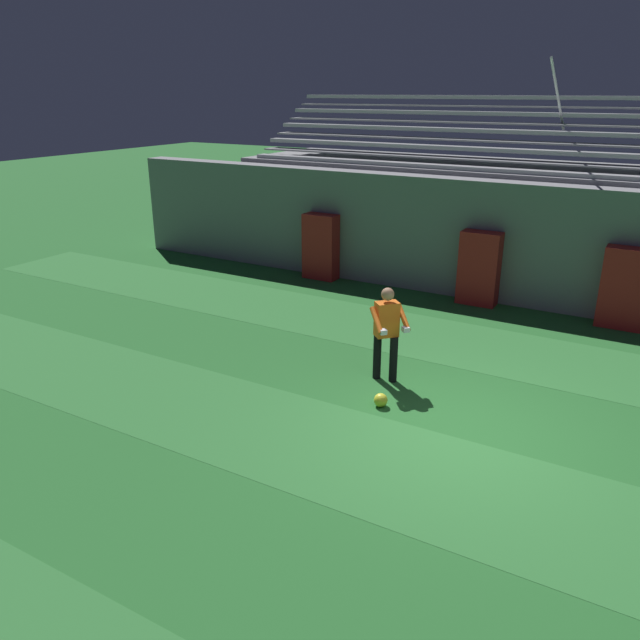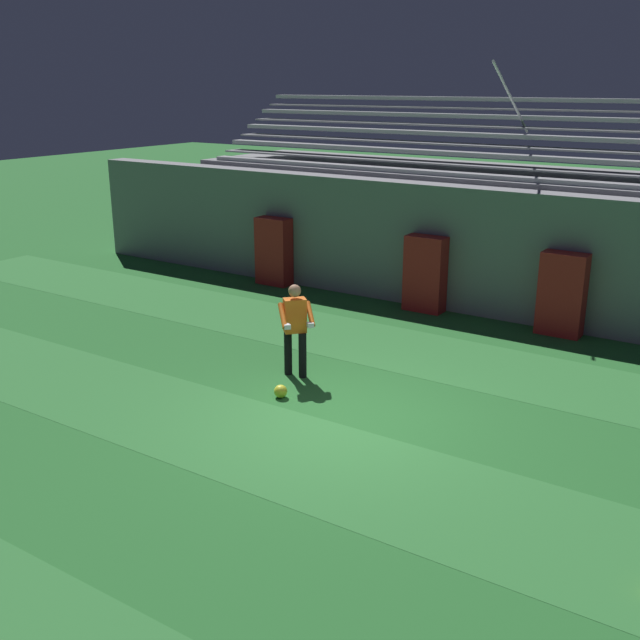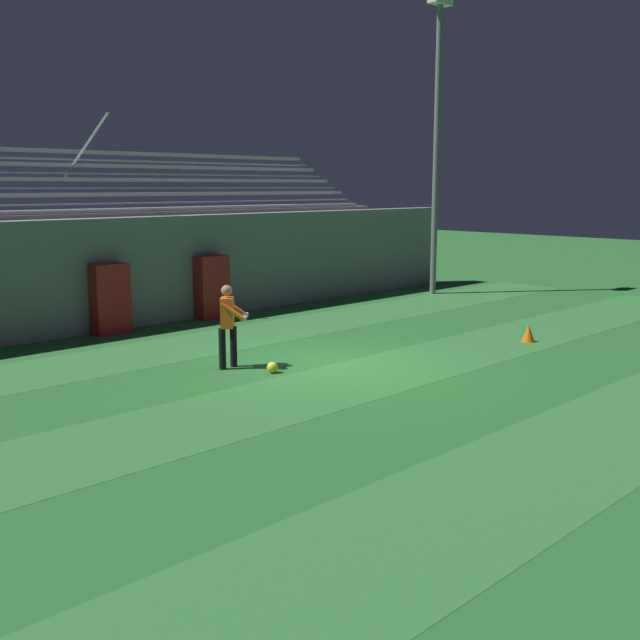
% 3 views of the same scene
% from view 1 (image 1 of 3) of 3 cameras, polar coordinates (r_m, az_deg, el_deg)
% --- Properties ---
extents(ground_plane, '(80.00, 80.00, 0.00)m').
position_cam_1_polar(ground_plane, '(9.54, 12.48, -10.01)').
color(ground_plane, '#286B2D').
extents(turf_stripe_mid, '(28.00, 2.34, 0.01)m').
position_cam_1_polar(turf_stripe_mid, '(8.47, 9.59, -14.02)').
color(turf_stripe_mid, '#337A38').
rests_on(turf_stripe_mid, ground).
extents(turf_stripe_far, '(28.00, 2.34, 0.01)m').
position_cam_1_polar(turf_stripe_far, '(12.48, 17.34, -2.97)').
color(turf_stripe_far, '#337A38').
rests_on(turf_stripe_far, ground).
extents(back_wall, '(24.00, 0.60, 2.80)m').
position_cam_1_polar(back_wall, '(15.02, 20.75, 6.13)').
color(back_wall, gray).
rests_on(back_wall, ground).
extents(padding_pillar_gate_left, '(0.91, 0.44, 1.72)m').
position_cam_1_polar(padding_pillar_gate_left, '(14.94, 14.34, 4.59)').
color(padding_pillar_gate_left, '#B21E1E').
rests_on(padding_pillar_gate_left, ground).
extents(padding_pillar_gate_right, '(0.91, 0.44, 1.72)m').
position_cam_1_polar(padding_pillar_gate_right, '(14.46, 26.03, 2.63)').
color(padding_pillar_gate_right, '#B21E1E').
rests_on(padding_pillar_gate_right, ground).
extents(padding_pillar_far_left, '(0.91, 0.44, 1.72)m').
position_cam_1_polar(padding_pillar_far_left, '(16.54, 0.06, 6.72)').
color(padding_pillar_far_left, '#B21E1E').
rests_on(padding_pillar_far_left, ground).
extents(bleacher_stand, '(18.00, 4.05, 5.43)m').
position_cam_1_polar(bleacher_stand, '(17.27, 22.22, 8.00)').
color(bleacher_stand, gray).
rests_on(bleacher_stand, ground).
extents(goalkeeper, '(0.74, 0.74, 1.67)m').
position_cam_1_polar(goalkeeper, '(10.57, 6.12, -0.79)').
color(goalkeeper, black).
rests_on(goalkeeper, ground).
extents(soccer_ball, '(0.22, 0.22, 0.22)m').
position_cam_1_polar(soccer_ball, '(10.03, 5.57, -7.30)').
color(soccer_ball, yellow).
rests_on(soccer_ball, ground).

